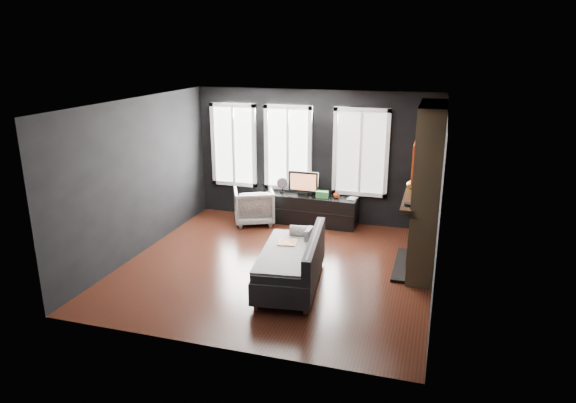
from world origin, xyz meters
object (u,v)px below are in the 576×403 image
(media_console, at_px, (315,210))
(book, at_px, (349,193))
(monitor, at_px, (303,182))
(armchair, at_px, (254,204))
(mantel_vase, at_px, (412,183))
(mug, at_px, (337,195))
(sofa, at_px, (290,260))

(media_console, distance_m, book, 0.80)
(monitor, distance_m, book, 0.94)
(armchair, xyz_separation_m, media_console, (1.22, 0.29, -0.10))
(book, bearing_deg, mantel_vase, -43.27)
(mug, distance_m, mantel_vase, 2.01)
(armchair, height_order, mantel_vase, mantel_vase)
(mug, xyz_separation_m, mantel_vase, (1.51, -1.16, 0.66))
(mantel_vase, bearing_deg, mug, 142.44)
(armchair, bearing_deg, mantel_vase, 139.46)
(monitor, height_order, mug, monitor)
(monitor, bearing_deg, book, 3.21)
(media_console, relative_size, book, 7.70)
(monitor, height_order, mantel_vase, mantel_vase)
(sofa, height_order, monitor, monitor)
(media_console, bearing_deg, sofa, -81.67)
(sofa, xyz_separation_m, armchair, (-1.54, 2.55, -0.01))
(mantel_vase, bearing_deg, armchair, 164.20)
(armchair, relative_size, mantel_vase, 4.07)
(sofa, bearing_deg, monitor, 94.26)
(mug, height_order, book, book)
(armchair, height_order, mug, armchair)
(media_console, bearing_deg, book, 2.86)
(mug, bearing_deg, book, 10.92)
(media_console, xyz_separation_m, mantel_vase, (1.96, -1.19, 1.02))
(armchair, bearing_deg, book, 164.27)
(armchair, xyz_separation_m, mantel_vase, (3.18, -0.90, 0.92))
(armchair, distance_m, monitor, 1.12)
(book, distance_m, mantel_vase, 1.86)
(media_console, bearing_deg, monitor, -173.61)
(mug, xyz_separation_m, book, (0.23, 0.04, 0.05))
(media_console, xyz_separation_m, mug, (0.46, -0.03, 0.36))
(monitor, relative_size, book, 2.75)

